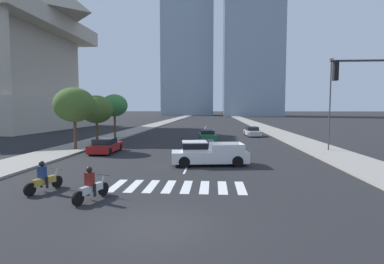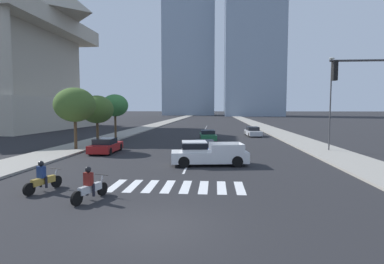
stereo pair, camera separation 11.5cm
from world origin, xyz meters
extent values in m
plane|color=#232326|center=(0.00, 0.00, 0.00)|extent=(800.00, 800.00, 0.00)
cube|color=gray|center=(11.97, 30.00, 0.07)|extent=(4.00, 260.00, 0.15)
cube|color=gray|center=(-11.97, 30.00, 0.07)|extent=(4.00, 260.00, 0.15)
cube|color=silver|center=(-3.15, 5.25, 0.00)|extent=(0.45, 2.57, 0.01)
cube|color=silver|center=(-2.25, 5.25, 0.00)|extent=(0.45, 2.57, 0.01)
cube|color=silver|center=(-1.35, 5.25, 0.00)|extent=(0.45, 2.57, 0.01)
cube|color=silver|center=(-0.45, 5.25, 0.00)|extent=(0.45, 2.57, 0.01)
cube|color=silver|center=(0.45, 5.25, 0.00)|extent=(0.45, 2.57, 0.01)
cube|color=silver|center=(1.35, 5.25, 0.00)|extent=(0.45, 2.57, 0.01)
cube|color=silver|center=(2.25, 5.25, 0.00)|extent=(0.45, 2.57, 0.01)
cube|color=silver|center=(3.15, 5.25, 0.00)|extent=(0.45, 2.57, 0.01)
cube|color=silver|center=(0.00, 9.25, 0.00)|extent=(0.14, 2.00, 0.01)
cube|color=silver|center=(0.00, 13.25, 0.00)|extent=(0.14, 2.00, 0.01)
cube|color=silver|center=(0.00, 17.25, 0.00)|extent=(0.14, 2.00, 0.01)
cube|color=silver|center=(0.00, 21.25, 0.00)|extent=(0.14, 2.00, 0.01)
cube|color=silver|center=(0.00, 25.25, 0.00)|extent=(0.14, 2.00, 0.01)
cube|color=silver|center=(0.00, 29.25, 0.00)|extent=(0.14, 2.00, 0.01)
cube|color=silver|center=(0.00, 33.25, 0.00)|extent=(0.14, 2.00, 0.01)
cube|color=silver|center=(0.00, 37.25, 0.00)|extent=(0.14, 2.00, 0.01)
cube|color=silver|center=(0.00, 41.25, 0.00)|extent=(0.14, 2.00, 0.01)
cube|color=silver|center=(0.00, 45.25, 0.00)|extent=(0.14, 2.00, 0.01)
cube|color=silver|center=(0.00, 49.25, 0.00)|extent=(0.14, 2.00, 0.01)
cube|color=silver|center=(0.00, 53.25, 0.00)|extent=(0.14, 2.00, 0.01)
cube|color=silver|center=(0.00, 57.25, 0.00)|extent=(0.14, 2.00, 0.01)
cylinder|color=black|center=(-5.98, 4.64, 0.30)|extent=(0.29, 0.61, 0.60)
cylinder|color=black|center=(-6.45, 3.11, 0.30)|extent=(0.29, 0.61, 0.60)
cube|color=#B28E38|center=(-6.22, 3.88, 0.52)|extent=(0.58, 1.29, 0.32)
cylinder|color=#B2B2B7|center=(-6.01, 4.55, 0.60)|extent=(0.15, 0.32, 0.67)
cylinder|color=black|center=(-6.00, 4.60, 0.97)|extent=(0.68, 0.24, 0.04)
cube|color=navy|center=(-6.25, 3.78, 0.96)|extent=(0.41, 0.33, 0.55)
sphere|color=black|center=(-6.25, 3.78, 1.36)|extent=(0.26, 0.26, 0.26)
cylinder|color=black|center=(-6.39, 3.93, 0.47)|extent=(0.15, 0.15, 0.55)
cylinder|color=black|center=(-6.05, 3.83, 0.47)|extent=(0.15, 0.15, 0.55)
cylinder|color=black|center=(-3.18, 3.46, 0.30)|extent=(0.30, 0.61, 0.60)
cylinder|color=black|center=(-3.67, 1.93, 0.30)|extent=(0.30, 0.61, 0.60)
cube|color=#B7BABF|center=(-3.43, 2.70, 0.52)|extent=(0.61, 1.29, 0.32)
cylinder|color=#B2B2B7|center=(-3.21, 3.36, 0.60)|extent=(0.16, 0.32, 0.67)
cylinder|color=black|center=(-3.19, 3.41, 0.97)|extent=(0.68, 0.25, 0.04)
cube|color=maroon|center=(-3.46, 2.60, 0.96)|extent=(0.42, 0.34, 0.55)
sphere|color=black|center=(-3.46, 2.60, 1.36)|extent=(0.26, 0.26, 0.26)
cylinder|color=black|center=(-3.60, 2.75, 0.47)|extent=(0.15, 0.15, 0.55)
cylinder|color=black|center=(-3.26, 2.64, 0.47)|extent=(0.15, 0.15, 0.55)
cube|color=silver|center=(1.52, 11.30, 0.59)|extent=(5.47, 2.58, 0.75)
cube|color=silver|center=(0.47, 11.16, 1.32)|extent=(1.90, 1.97, 0.70)
cube|color=black|center=(0.47, 11.16, 1.40)|extent=(1.92, 2.01, 0.39)
cube|color=silver|center=(2.78, 10.52, 1.25)|extent=(2.21, 0.36, 0.55)
cube|color=silver|center=(2.55, 12.36, 1.25)|extent=(2.21, 0.36, 0.55)
cube|color=silver|center=(3.76, 11.58, 1.25)|extent=(0.31, 1.85, 0.55)
cylinder|color=black|center=(-0.15, 10.22, 0.38)|extent=(0.79, 0.35, 0.76)
cylinder|color=black|center=(-0.37, 11.92, 0.38)|extent=(0.79, 0.35, 0.76)
cylinder|color=black|center=(3.40, 10.67, 0.38)|extent=(0.79, 0.35, 0.76)
cylinder|color=black|center=(3.18, 12.37, 0.38)|extent=(0.79, 0.35, 0.76)
cube|color=#B7BABF|center=(7.28, 34.07, 0.48)|extent=(2.06, 4.75, 0.64)
cube|color=black|center=(7.27, 34.30, 1.06)|extent=(1.68, 2.19, 0.52)
cylinder|color=black|center=(8.18, 32.54, 0.32)|extent=(0.26, 0.65, 0.64)
cylinder|color=black|center=(6.60, 32.44, 0.32)|extent=(0.26, 0.65, 0.64)
cylinder|color=black|center=(7.96, 35.69, 0.32)|extent=(0.26, 0.65, 0.64)
cylinder|color=black|center=(6.39, 35.59, 0.32)|extent=(0.26, 0.65, 0.64)
cube|color=navy|center=(1.01, 15.47, 0.46)|extent=(1.96, 4.36, 0.61)
cube|color=black|center=(1.00, 15.68, 1.02)|extent=(1.64, 2.00, 0.50)
cylinder|color=black|center=(1.87, 14.05, 0.32)|extent=(0.25, 0.65, 0.64)
cylinder|color=black|center=(0.30, 13.97, 0.32)|extent=(0.25, 0.65, 0.64)
cylinder|color=black|center=(1.73, 16.96, 0.32)|extent=(0.25, 0.65, 0.64)
cylinder|color=black|center=(0.16, 16.88, 0.32)|extent=(0.25, 0.65, 0.64)
cube|color=#1E6038|center=(1.02, 27.86, 0.48)|extent=(2.27, 4.92, 0.63)
cube|color=black|center=(1.00, 28.09, 1.02)|extent=(1.83, 2.28, 0.46)
cylinder|color=black|center=(2.00, 26.30, 0.32)|extent=(0.27, 0.66, 0.64)
cylinder|color=black|center=(0.29, 26.17, 0.32)|extent=(0.27, 0.66, 0.64)
cylinder|color=black|center=(1.74, 29.55, 0.32)|extent=(0.27, 0.66, 0.64)
cylinder|color=black|center=(0.03, 29.41, 0.32)|extent=(0.27, 0.66, 0.64)
cube|color=maroon|center=(-7.84, 16.64, 0.48)|extent=(1.92, 4.42, 0.65)
cube|color=black|center=(-7.84, 16.42, 1.06)|extent=(1.67, 2.00, 0.50)
cylinder|color=black|center=(-8.70, 18.12, 0.32)|extent=(0.23, 0.64, 0.64)
cylinder|color=black|center=(-7.01, 18.14, 0.32)|extent=(0.23, 0.64, 0.64)
cylinder|color=black|center=(-8.67, 15.13, 0.32)|extent=(0.23, 0.64, 0.64)
cylinder|color=black|center=(-6.97, 15.15, 0.32)|extent=(0.23, 0.64, 0.64)
cylinder|color=#333335|center=(9.11, 4.88, 6.13)|extent=(3.92, 0.10, 0.10)
cube|color=black|center=(7.40, 4.88, 5.68)|extent=(0.20, 0.28, 0.90)
sphere|color=red|center=(7.40, 4.88, 5.98)|extent=(0.18, 0.18, 0.18)
sphere|color=orange|center=(7.40, 4.88, 5.68)|extent=(0.18, 0.18, 0.18)
sphere|color=green|center=(7.40, 4.88, 5.38)|extent=(0.18, 0.18, 0.18)
cylinder|color=#3F3F42|center=(12.27, 18.71, 4.22)|extent=(0.12, 0.12, 8.14)
ellipsoid|color=beige|center=(12.27, 18.71, 8.39)|extent=(0.50, 0.24, 0.20)
cylinder|color=#4C3823|center=(-11.17, 17.80, 1.46)|extent=(0.28, 0.28, 2.63)
ellipsoid|color=#426028|center=(-11.17, 17.80, 4.28)|extent=(3.76, 3.76, 3.20)
cylinder|color=#4C3823|center=(-11.17, 23.14, 1.27)|extent=(0.28, 0.28, 2.24)
ellipsoid|color=#426028|center=(-11.17, 23.14, 3.84)|extent=(3.62, 3.62, 3.07)
cylinder|color=#4C3823|center=(-11.17, 29.30, 1.57)|extent=(0.28, 0.28, 2.83)
ellipsoid|color=#387538|center=(-11.17, 29.30, 4.34)|extent=(3.39, 3.39, 2.88)
cylinder|color=#BCB29E|center=(-28.24, 32.40, 12.06)|extent=(1.80, 1.80, 12.41)
cube|color=#8C9EB2|center=(-13.31, 169.85, 47.19)|extent=(29.14, 22.10, 94.38)
cube|color=#8C9EB2|center=(21.03, 149.62, 57.47)|extent=(28.96, 22.10, 114.95)
camera|label=1|loc=(1.81, -9.82, 3.95)|focal=28.57mm
camera|label=2|loc=(1.92, -9.81, 3.95)|focal=28.57mm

